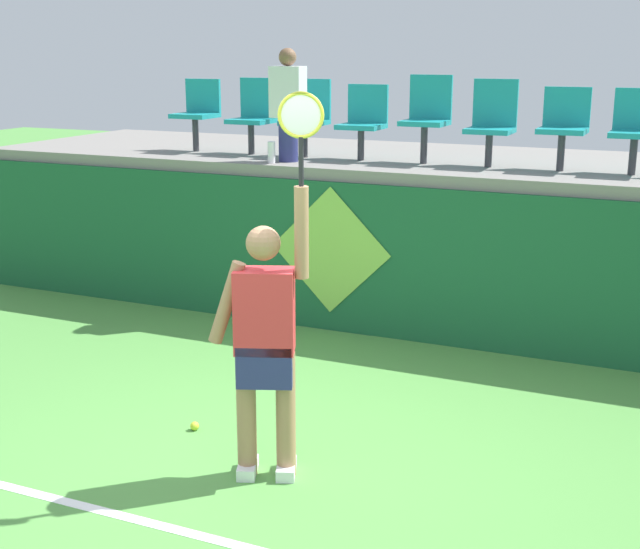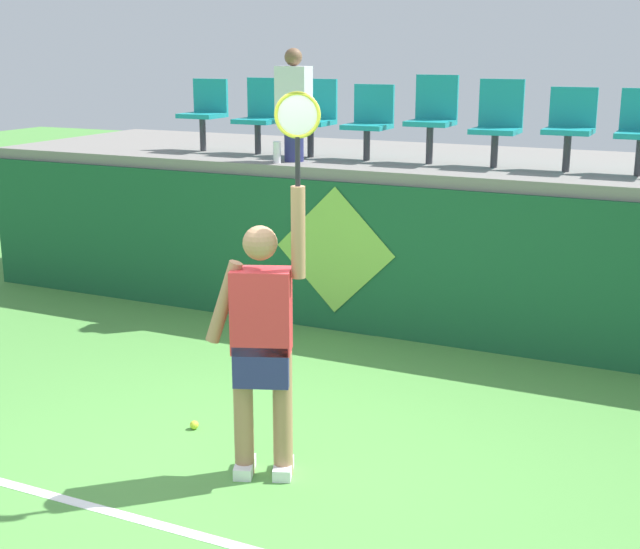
{
  "view_description": "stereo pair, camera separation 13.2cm",
  "coord_description": "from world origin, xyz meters",
  "px_view_note": "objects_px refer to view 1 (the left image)",
  "views": [
    {
      "loc": [
        2.6,
        -4.61,
        2.76
      ],
      "look_at": [
        0.07,
        1.11,
        1.13
      ],
      "focal_mm": 48.76,
      "sensor_mm": 36.0,
      "label": 1
    },
    {
      "loc": [
        2.72,
        -4.55,
        2.76
      ],
      "look_at": [
        0.07,
        1.11,
        1.13
      ],
      "focal_mm": 48.76,
      "sensor_mm": 36.0,
      "label": 2
    }
  ],
  "objects_px": {
    "tennis_ball": "(195,426)",
    "tennis_player": "(266,339)",
    "water_bottle": "(271,152)",
    "stadium_chair_4": "(427,114)",
    "stadium_chair_6": "(564,124)",
    "stadium_chair_3": "(364,119)",
    "spectator_0": "(288,103)",
    "stadium_chair_2": "(307,115)",
    "stadium_chair_5": "(492,120)",
    "stadium_chair_7": "(636,127)",
    "stadium_chair_1": "(254,113)",
    "stadium_chair_0": "(198,110)"
  },
  "relations": [
    {
      "from": "tennis_ball",
      "to": "stadium_chair_4",
      "type": "relative_size",
      "value": 0.08
    },
    {
      "from": "stadium_chair_3",
      "to": "stadium_chair_5",
      "type": "relative_size",
      "value": 0.91
    },
    {
      "from": "stadium_chair_4",
      "to": "stadium_chair_7",
      "type": "height_order",
      "value": "stadium_chair_4"
    },
    {
      "from": "tennis_player",
      "to": "stadium_chair_1",
      "type": "distance_m",
      "value": 4.56
    },
    {
      "from": "tennis_player",
      "to": "tennis_ball",
      "type": "height_order",
      "value": "tennis_player"
    },
    {
      "from": "stadium_chair_4",
      "to": "spectator_0",
      "type": "height_order",
      "value": "spectator_0"
    },
    {
      "from": "tennis_player",
      "to": "tennis_ball",
      "type": "bearing_deg",
      "value": 154.38
    },
    {
      "from": "spectator_0",
      "to": "stadium_chair_4",
      "type": "bearing_deg",
      "value": 19.54
    },
    {
      "from": "tennis_ball",
      "to": "stadium_chair_6",
      "type": "relative_size",
      "value": 0.08
    },
    {
      "from": "stadium_chair_2",
      "to": "stadium_chair_5",
      "type": "relative_size",
      "value": 0.97
    },
    {
      "from": "stadium_chair_2",
      "to": "spectator_0",
      "type": "relative_size",
      "value": 0.72
    },
    {
      "from": "spectator_0",
      "to": "tennis_player",
      "type": "bearing_deg",
      "value": -66.45
    },
    {
      "from": "stadium_chair_1",
      "to": "stadium_chair_5",
      "type": "xyz_separation_m",
      "value": [
        2.64,
        0.0,
        0.01
      ]
    },
    {
      "from": "stadium_chair_2",
      "to": "stadium_chair_4",
      "type": "relative_size",
      "value": 0.93
    },
    {
      "from": "stadium_chair_1",
      "to": "stadium_chair_7",
      "type": "relative_size",
      "value": 1.05
    },
    {
      "from": "stadium_chair_5",
      "to": "stadium_chair_7",
      "type": "xyz_separation_m",
      "value": [
        1.34,
        -0.01,
        -0.02
      ]
    },
    {
      "from": "stadium_chair_1",
      "to": "stadium_chair_2",
      "type": "relative_size",
      "value": 1.0
    },
    {
      "from": "spectator_0",
      "to": "stadium_chair_1",
      "type": "bearing_deg",
      "value": 143.81
    },
    {
      "from": "stadium_chair_0",
      "to": "stadium_chair_2",
      "type": "relative_size",
      "value": 0.98
    },
    {
      "from": "tennis_player",
      "to": "tennis_ball",
      "type": "distance_m",
      "value": 1.29
    },
    {
      "from": "tennis_player",
      "to": "water_bottle",
      "type": "xyz_separation_m",
      "value": [
        -1.58,
        3.21,
        0.78
      ]
    },
    {
      "from": "water_bottle",
      "to": "stadium_chair_3",
      "type": "bearing_deg",
      "value": 41.67
    },
    {
      "from": "tennis_ball",
      "to": "stadium_chair_5",
      "type": "distance_m",
      "value": 4.25
    },
    {
      "from": "stadium_chair_3",
      "to": "spectator_0",
      "type": "bearing_deg",
      "value": -144.17
    },
    {
      "from": "tennis_player",
      "to": "stadium_chair_2",
      "type": "relative_size",
      "value": 3.07
    },
    {
      "from": "stadium_chair_0",
      "to": "stadium_chair_3",
      "type": "xyz_separation_m",
      "value": [
        2.01,
        0.0,
        -0.04
      ]
    },
    {
      "from": "water_bottle",
      "to": "stadium_chair_6",
      "type": "xyz_separation_m",
      "value": [
        2.79,
        0.66,
        0.33
      ]
    },
    {
      "from": "tennis_player",
      "to": "stadium_chair_7",
      "type": "xyz_separation_m",
      "value": [
        1.85,
        3.87,
        1.11
      ]
    },
    {
      "from": "stadium_chair_5",
      "to": "spectator_0",
      "type": "height_order",
      "value": "spectator_0"
    },
    {
      "from": "stadium_chair_4",
      "to": "stadium_chair_5",
      "type": "distance_m",
      "value": 0.66
    },
    {
      "from": "tennis_player",
      "to": "stadium_chair_4",
      "type": "xyz_separation_m",
      "value": [
        -0.15,
        3.88,
        1.16
      ]
    },
    {
      "from": "stadium_chair_2",
      "to": "water_bottle",
      "type": "bearing_deg",
      "value": -98.27
    },
    {
      "from": "stadium_chair_1",
      "to": "stadium_chair_7",
      "type": "height_order",
      "value": "stadium_chair_1"
    },
    {
      "from": "water_bottle",
      "to": "stadium_chair_2",
      "type": "distance_m",
      "value": 0.75
    },
    {
      "from": "stadium_chair_1",
      "to": "stadium_chair_6",
      "type": "xyz_separation_m",
      "value": [
        3.33,
        -0.01,
        -0.0
      ]
    },
    {
      "from": "tennis_player",
      "to": "stadium_chair_7",
      "type": "distance_m",
      "value": 4.43
    },
    {
      "from": "tennis_ball",
      "to": "tennis_player",
      "type": "bearing_deg",
      "value": -25.62
    },
    {
      "from": "tennis_player",
      "to": "stadium_chair_4",
      "type": "height_order",
      "value": "tennis_player"
    },
    {
      "from": "stadium_chair_4",
      "to": "stadium_chair_0",
      "type": "bearing_deg",
      "value": -179.84
    },
    {
      "from": "stadium_chair_0",
      "to": "stadium_chair_7",
      "type": "height_order",
      "value": "stadium_chair_0"
    },
    {
      "from": "tennis_ball",
      "to": "stadium_chair_4",
      "type": "distance_m",
      "value": 4.11
    },
    {
      "from": "stadium_chair_1",
      "to": "stadium_chair_2",
      "type": "distance_m",
      "value": 0.65
    },
    {
      "from": "tennis_player",
      "to": "water_bottle",
      "type": "bearing_deg",
      "value": 116.23
    },
    {
      "from": "stadium_chair_0",
      "to": "stadium_chair_7",
      "type": "distance_m",
      "value": 4.7
    },
    {
      "from": "water_bottle",
      "to": "stadium_chair_5",
      "type": "relative_size",
      "value": 0.26
    },
    {
      "from": "stadium_chair_2",
      "to": "stadium_chair_5",
      "type": "bearing_deg",
      "value": 0.12
    },
    {
      "from": "water_bottle",
      "to": "stadium_chair_6",
      "type": "distance_m",
      "value": 2.88
    },
    {
      "from": "water_bottle",
      "to": "stadium_chair_2",
      "type": "xyz_separation_m",
      "value": [
        0.1,
        0.67,
        0.34
      ]
    },
    {
      "from": "stadium_chair_1",
      "to": "stadium_chair_5",
      "type": "height_order",
      "value": "stadium_chair_5"
    },
    {
      "from": "stadium_chair_1",
      "to": "stadium_chair_4",
      "type": "relative_size",
      "value": 0.94
    }
  ]
}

